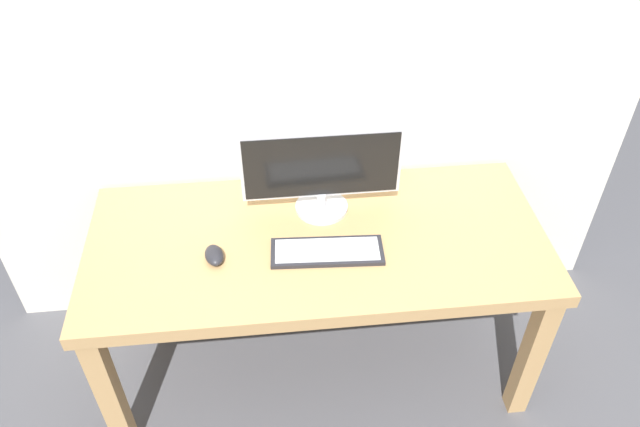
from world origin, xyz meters
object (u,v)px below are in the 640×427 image
monitor (321,170)px  mouse (214,255)px  desk (317,255)px  keyboard_primary (327,251)px

monitor → mouse: monitor is taller
desk → monitor: bearing=79.0°
desk → keyboard_primary: (0.03, -0.09, 0.10)m
monitor → mouse: (-0.42, -0.25, -0.16)m
monitor → keyboard_primary: (-0.01, -0.26, -0.18)m
desk → monitor: size_ratio=2.83×
desk → monitor: monitor is taller
desk → mouse: size_ratio=16.34×
keyboard_primary → desk: bearing=107.4°
monitor → keyboard_primary: size_ratio=1.46×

